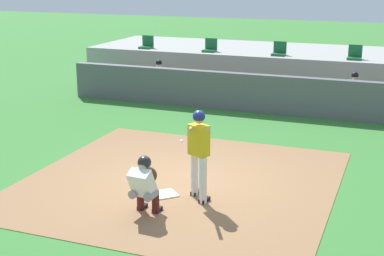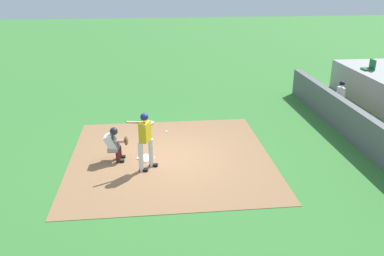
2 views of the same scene
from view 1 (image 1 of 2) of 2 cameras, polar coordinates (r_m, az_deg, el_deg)
name	(u,v)px [view 1 (image 1 of 2)]	position (r m, az deg, el deg)	size (l,w,h in m)	color
ground_plane	(180,182)	(11.99, -1.20, -5.46)	(80.00, 80.00, 0.00)	#387A33
dirt_infield	(180,181)	(11.99, -1.20, -5.43)	(6.40, 6.40, 0.01)	#936B47
home_plate	(165,194)	(11.30, -2.74, -6.71)	(0.44, 0.44, 0.02)	white
batter_at_plate	(198,149)	(10.74, 0.66, -2.16)	(0.57, 0.89, 1.80)	silver
catcher_crouched	(145,183)	(10.30, -4.82, -5.55)	(0.50, 1.99, 1.13)	gray
dugout_wall	(258,93)	(17.77, 6.71, 3.53)	(13.00, 0.30, 1.20)	#59595E
dugout_bench	(265,98)	(18.80, 7.44, 3.01)	(11.80, 0.44, 0.45)	olive
dugout_player_0	(158,78)	(19.78, -3.51, 5.08)	(0.49, 0.70, 1.30)	#939399
dugout_player_1	(353,92)	(18.12, 16.06, 3.50)	(0.49, 0.70, 1.30)	#939399
stands_platform	(287,68)	(21.97, 9.61, 6.04)	(15.00, 4.40, 1.40)	#9E9E99
stadium_seat_0	(147,45)	(22.04, -4.61, 8.43)	(0.46, 0.46, 0.48)	#196033
stadium_seat_1	(210,48)	(21.06, 1.85, 8.13)	(0.46, 0.46, 0.48)	#196033
stadium_seat_2	(279,51)	(20.37, 8.84, 7.69)	(0.46, 0.46, 0.48)	#196033
stadium_seat_3	(355,55)	(19.99, 16.19, 7.10)	(0.46, 0.46, 0.48)	#196033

